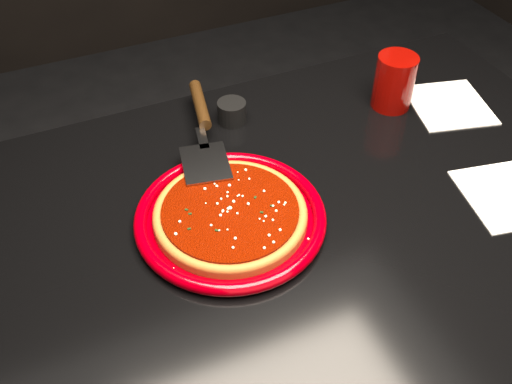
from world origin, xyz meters
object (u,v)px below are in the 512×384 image
(pizza_server, at_px, (204,129))
(table, at_px, (298,326))
(plate, at_px, (230,217))
(cup, at_px, (394,82))
(ramekin, at_px, (232,112))

(pizza_server, bearing_deg, table, -52.73)
(table, relative_size, plate, 3.74)
(pizza_server, relative_size, cup, 3.07)
(plate, bearing_deg, ramekin, 67.32)
(cup, bearing_deg, table, -146.38)
(ramekin, bearing_deg, cup, -14.29)
(plate, bearing_deg, cup, 22.23)
(plate, xyz_separation_m, ramekin, (0.11, 0.26, 0.01))
(plate, xyz_separation_m, cup, (0.43, 0.18, 0.04))
(plate, bearing_deg, table, -7.63)
(plate, relative_size, ramekin, 5.52)
(table, relative_size, pizza_server, 3.43)
(table, distance_m, pizza_server, 0.49)
(pizza_server, bearing_deg, plate, -86.99)
(table, relative_size, cup, 10.55)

